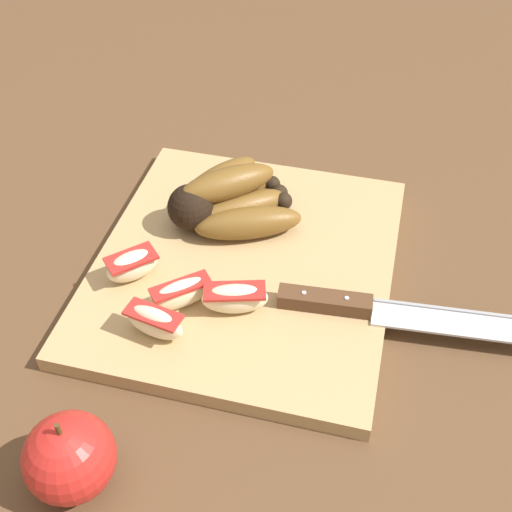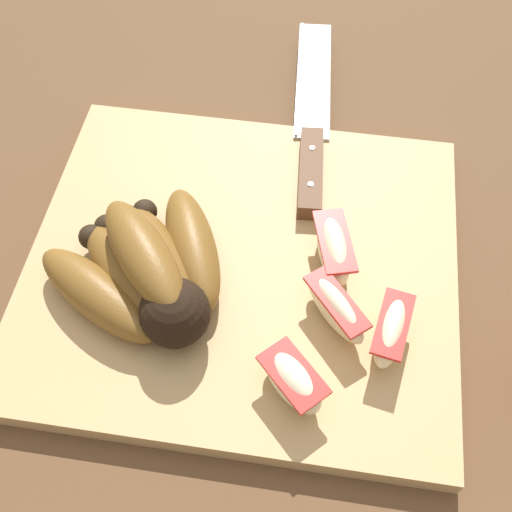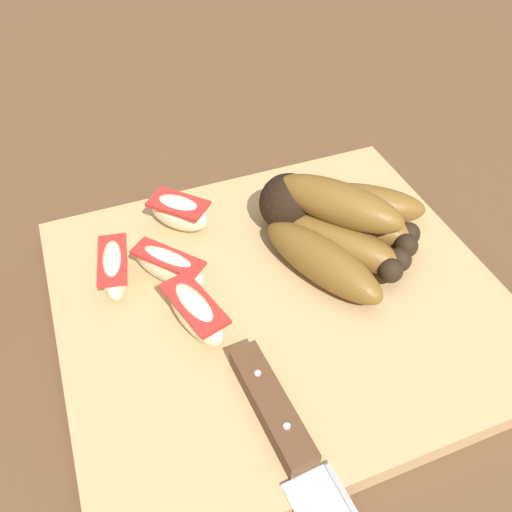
{
  "view_description": "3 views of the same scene",
  "coord_description": "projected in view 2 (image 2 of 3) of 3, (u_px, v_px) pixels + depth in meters",
  "views": [
    {
      "loc": [
        -0.52,
        -0.13,
        0.55
      ],
      "look_at": [
        -0.03,
        -0.01,
        0.06
      ],
      "focal_mm": 45.62,
      "sensor_mm": 36.0,
      "label": 1
    },
    {
      "loc": [
        -0.06,
        0.31,
        0.48
      ],
      "look_at": [
        -0.02,
        0.03,
        0.06
      ],
      "focal_mm": 44.27,
      "sensor_mm": 36.0,
      "label": 2
    },
    {
      "loc": [
        -0.13,
        -0.26,
        0.37
      ],
      "look_at": [
        -0.02,
        0.04,
        0.04
      ],
      "focal_mm": 37.5,
      "sensor_mm": 36.0,
      "label": 3
    }
  ],
  "objects": [
    {
      "name": "ground_plane",
      "position": [
        237.0,
        262.0,
        0.57
      ],
      "size": [
        6.0,
        6.0,
        0.0
      ],
      "primitive_type": "plane",
      "color": "brown"
    },
    {
      "name": "cutting_board",
      "position": [
        242.0,
        265.0,
        0.56
      ],
      "size": [
        0.37,
        0.33,
        0.02
      ],
      "primitive_type": "cube",
      "color": "tan",
      "rests_on": "ground_plane"
    },
    {
      "name": "banana_bunch",
      "position": [
        149.0,
        272.0,
        0.51
      ],
      "size": [
        0.17,
        0.17,
        0.07
      ],
      "color": "black",
      "rests_on": "cutting_board"
    },
    {
      "name": "chefs_knife",
      "position": [
        311.0,
        137.0,
        0.62
      ],
      "size": [
        0.05,
        0.28,
        0.02
      ],
      "color": "silver",
      "rests_on": "cutting_board"
    },
    {
      "name": "apple_wedge_near",
      "position": [
        336.0,
        308.0,
        0.5
      ],
      "size": [
        0.06,
        0.07,
        0.04
      ],
      "color": "beige",
      "rests_on": "cutting_board"
    },
    {
      "name": "apple_wedge_middle",
      "position": [
        334.0,
        246.0,
        0.54
      ],
      "size": [
        0.04,
        0.07,
        0.04
      ],
      "color": "beige",
      "rests_on": "cutting_board"
    },
    {
      "name": "apple_wedge_far",
      "position": [
        293.0,
        380.0,
        0.47
      ],
      "size": [
        0.06,
        0.06,
        0.04
      ],
      "color": "beige",
      "rests_on": "cutting_board"
    },
    {
      "name": "apple_wedge_extra",
      "position": [
        391.0,
        330.0,
        0.49
      ],
      "size": [
        0.03,
        0.07,
        0.04
      ],
      "color": "beige",
      "rests_on": "cutting_board"
    }
  ]
}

